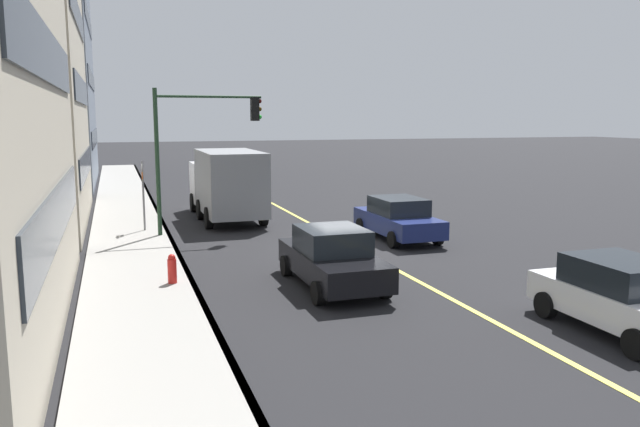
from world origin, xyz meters
TOP-DOWN VIEW (x-y plane):
  - ground at (0.00, 0.00)m, footprint 200.00×200.00m
  - sidewalk_slab at (0.00, 7.43)m, footprint 80.00×2.92m
  - curb_edge at (0.00, 6.05)m, footprint 80.00×0.16m
  - lane_stripe_center at (0.00, 0.00)m, footprint 80.00×0.16m
  - car_navy at (0.31, -2.11)m, footprint 4.52×1.97m
  - car_white at (-10.57, -2.18)m, footprint 3.99×1.99m
  - car_black at (-5.21, 2.45)m, footprint 4.51×1.99m
  - truck_gray at (6.82, 3.17)m, footprint 7.22×2.57m
  - traffic_light_mast at (3.14, 4.82)m, footprint 0.28×4.05m
  - street_sign_post at (4.38, 6.87)m, footprint 0.60×0.08m
  - fire_hydrant at (-4.07, 6.57)m, footprint 0.24×0.24m

SIDE VIEW (x-z plane):
  - ground at x=0.00m, z-range 0.00..0.00m
  - lane_stripe_center at x=0.00m, z-range 0.00..0.01m
  - sidewalk_slab at x=0.00m, z-range 0.00..0.15m
  - curb_edge at x=0.00m, z-range 0.00..0.15m
  - fire_hydrant at x=-4.07m, z-range 0.00..0.94m
  - car_navy at x=0.31m, z-range 0.01..1.58m
  - car_black at x=-5.21m, z-range -0.01..1.60m
  - car_white at x=-10.57m, z-range 0.02..1.59m
  - truck_gray at x=6.82m, z-range 0.10..3.21m
  - street_sign_post at x=4.38m, z-range 0.25..3.11m
  - traffic_light_mast at x=3.14m, z-range 1.05..6.64m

